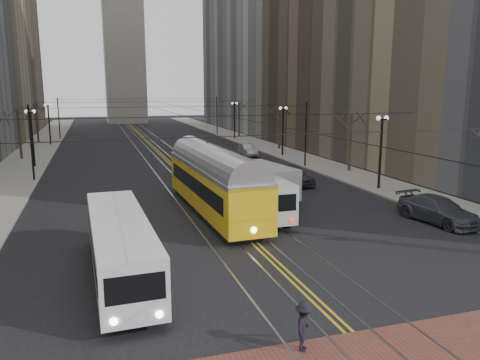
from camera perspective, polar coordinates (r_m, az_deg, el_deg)
ground at (r=17.38m, az=11.45°, el=-16.25°), size 260.00×260.00×0.00m
sidewalk_left at (r=59.43m, az=-24.27°, el=2.48°), size 5.00×140.00×0.15m
sidewalk_right at (r=63.18m, az=3.86°, el=3.89°), size 5.00×140.00×0.15m
streetcar_rails at (r=59.48m, az=-9.77°, el=3.24°), size 4.80×130.00×0.02m
centre_lines at (r=59.48m, az=-9.78°, el=3.24°), size 0.42×130.00×0.01m
building_right_mid at (r=68.68m, az=12.37°, el=18.40°), size 16.00×20.00×34.00m
building_right_far at (r=105.53m, az=1.17°, el=17.61°), size 16.00×20.00×40.00m
lamp_posts at (r=43.19m, az=-6.99°, el=4.16°), size 27.60×57.20×5.60m
street_trees at (r=49.56m, az=-8.36°, el=5.00°), size 31.68×53.28×5.60m
trolley_wires at (r=49.06m, az=-8.32°, el=6.09°), size 25.96×120.00×6.60m
transit_bus at (r=20.44m, az=-14.39°, el=-8.09°), size 2.59×10.70×2.66m
streetcar at (r=30.14m, az=-3.19°, el=-0.89°), size 3.16×14.38×3.37m
rear_bus at (r=30.36m, az=1.27°, el=-1.43°), size 2.35×10.38×2.70m
cargo_van at (r=33.75m, az=3.26°, el=-0.31°), size 3.08×6.04×2.55m
sedan_grey at (r=39.41m, az=6.45°, el=0.59°), size 2.59×4.97×1.61m
sedan_silver at (r=56.40m, az=0.99°, el=3.69°), size 1.66×4.29×1.39m
sedan_parked at (r=30.53m, az=23.00°, el=-3.37°), size 2.87×5.58×1.55m
pedestrian_d at (r=15.05m, az=7.83°, el=-17.25°), size 1.04×1.17×1.57m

